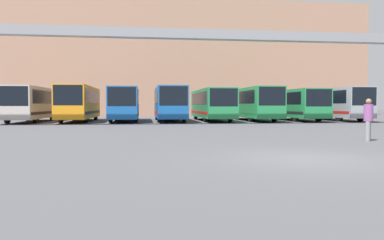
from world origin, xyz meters
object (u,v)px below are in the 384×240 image
(bus_slot_2, at_px, (125,102))
(bus_slot_7, at_px, (334,102))
(bus_slot_5, at_px, (252,102))
(pedestrian_mid_right, at_px, (368,119))
(bus_slot_0, at_px, (31,102))
(bus_slot_4, at_px, (212,103))
(bus_slot_6, at_px, (294,103))
(bus_slot_3, at_px, (169,102))
(bus_slot_1, at_px, (80,102))

(bus_slot_2, distance_m, bus_slot_7, 20.89)
(bus_slot_5, distance_m, pedestrian_mid_right, 21.65)
(bus_slot_0, distance_m, bus_slot_7, 29.25)
(bus_slot_4, xyz_separation_m, bus_slot_7, (12.54, -0.47, 0.09))
(bus_slot_0, xyz_separation_m, bus_slot_4, (16.72, 0.62, -0.05))
(bus_slot_6, bearing_deg, bus_slot_3, -179.64)
(bus_slot_2, bearing_deg, bus_slot_5, 3.39)
(bus_slot_2, distance_m, bus_slot_6, 16.72)
(bus_slot_4, bearing_deg, bus_slot_7, -2.16)
(bus_slot_0, bearing_deg, bus_slot_3, 1.03)
(bus_slot_4, distance_m, bus_slot_7, 12.55)
(bus_slot_0, relative_size, bus_slot_2, 0.99)
(bus_slot_1, distance_m, bus_slot_2, 4.20)
(bus_slot_2, distance_m, bus_slot_5, 12.56)
(bus_slot_0, bearing_deg, pedestrian_mid_right, -46.79)
(bus_slot_1, relative_size, bus_slot_4, 0.96)
(bus_slot_2, relative_size, bus_slot_4, 0.90)
(bus_slot_2, distance_m, bus_slot_4, 8.38)
(bus_slot_5, relative_size, bus_slot_7, 1.13)
(bus_slot_0, relative_size, bus_slot_6, 0.94)
(bus_slot_0, xyz_separation_m, bus_slot_2, (8.36, 0.05, -0.02))
(bus_slot_0, distance_m, bus_slot_1, 4.20)
(bus_slot_0, xyz_separation_m, bus_slot_3, (12.54, 0.23, 0.03))
(bus_slot_2, bearing_deg, bus_slot_1, 174.99)
(bus_slot_6, bearing_deg, pedestrian_mid_right, -104.71)
(bus_slot_1, relative_size, bus_slot_3, 1.04)
(bus_slot_2, bearing_deg, pedestrian_mid_right, -61.80)
(bus_slot_7, bearing_deg, bus_slot_2, -179.75)
(bus_slot_1, height_order, bus_slot_3, bus_slot_1)
(bus_slot_5, height_order, bus_slot_7, bus_slot_7)
(bus_slot_5, height_order, bus_slot_6, bus_slot_5)
(bus_slot_2, xyz_separation_m, bus_slot_6, (16.72, 0.25, -0.04))
(bus_slot_7, bearing_deg, bus_slot_0, -179.72)
(bus_slot_1, height_order, pedestrian_mid_right, bus_slot_1)
(bus_slot_2, height_order, bus_slot_7, bus_slot_7)
(bus_slot_2, bearing_deg, bus_slot_6, 0.86)
(bus_slot_5, bearing_deg, bus_slot_7, -4.45)
(bus_slot_5, bearing_deg, bus_slot_1, -178.71)
(bus_slot_5, xyz_separation_m, pedestrian_mid_right, (-1.36, -21.59, -0.88))
(bus_slot_3, bearing_deg, pedestrian_mid_right, -71.59)
(bus_slot_1, bearing_deg, bus_slot_5, 1.29)
(bus_slot_5, bearing_deg, bus_slot_3, -176.10)
(bus_slot_4, relative_size, bus_slot_7, 1.09)
(bus_slot_6, bearing_deg, bus_slot_7, -2.18)
(bus_slot_0, height_order, bus_slot_6, bus_slot_0)
(bus_slot_2, relative_size, bus_slot_3, 0.97)
(bus_slot_2, height_order, bus_slot_6, bus_slot_2)
(bus_slot_3, bearing_deg, bus_slot_1, 178.67)
(bus_slot_6, distance_m, bus_slot_7, 4.18)
(bus_slot_1, relative_size, bus_slot_2, 1.07)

